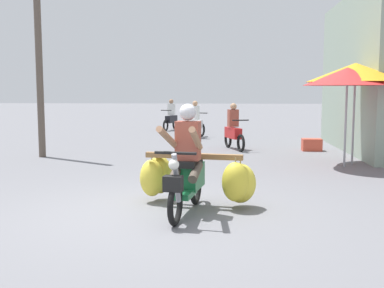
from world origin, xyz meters
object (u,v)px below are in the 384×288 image
at_px(motorbike_distant_ahead_left, 233,131).
at_px(market_umbrella_further_along, 355,73).
at_px(motorbike_distant_ahead_right, 171,118).
at_px(market_umbrella_near_shop, 347,77).
at_px(utility_pole, 38,43).
at_px(produce_crate, 312,145).
at_px(motorbike_main_loaded, 195,175).
at_px(motorbike_distant_far_ahead, 195,123).

xyz_separation_m(motorbike_distant_ahead_left, market_umbrella_further_along, (2.81, -2.77, 1.63)).
xyz_separation_m(motorbike_distant_ahead_right, market_umbrella_near_shop, (5.30, -9.89, 1.52)).
bearing_deg(utility_pole, market_umbrella_further_along, -5.22).
xyz_separation_m(produce_crate, utility_pole, (-7.45, -1.90, 2.82)).
height_order(motorbike_main_loaded, produce_crate, motorbike_main_loaded).
height_order(motorbike_distant_far_ahead, utility_pole, utility_pole).
xyz_separation_m(motorbike_distant_ahead_left, produce_crate, (2.31, -0.14, -0.39)).
relative_size(motorbike_main_loaded, utility_pole, 0.32).
bearing_deg(motorbike_distant_ahead_left, utility_pole, -158.32).
bearing_deg(produce_crate, utility_pole, -165.71).
distance_m(motorbike_main_loaded, motorbike_distant_far_ahead, 10.53).
height_order(motorbike_distant_ahead_right, market_umbrella_further_along, market_umbrella_further_along).
distance_m(market_umbrella_further_along, utility_pole, 8.02).
xyz_separation_m(motorbike_distant_far_ahead, market_umbrella_near_shop, (3.95, -6.44, 1.52)).
bearing_deg(utility_pole, motorbike_distant_ahead_right, 74.92).
xyz_separation_m(motorbike_main_loaded, market_umbrella_near_shop, (3.18, 4.07, 1.58)).
distance_m(motorbike_distant_ahead_left, motorbike_distant_far_ahead, 3.60).
bearing_deg(motorbike_main_loaded, utility_pole, 131.16).
bearing_deg(motorbike_distant_ahead_right, produce_crate, -53.77).
distance_m(motorbike_distant_ahead_left, market_umbrella_near_shop, 4.30).
relative_size(produce_crate, utility_pole, 0.09).
bearing_deg(market_umbrella_further_along, motorbike_distant_far_ahead, 124.69).
bearing_deg(utility_pole, produce_crate, 14.29).
xyz_separation_m(motorbike_distant_ahead_right, motorbike_distant_far_ahead, (1.36, -3.46, 0.00)).
distance_m(market_umbrella_further_along, produce_crate, 3.34).
bearing_deg(utility_pole, motorbike_distant_far_ahead, 55.16).
relative_size(motorbike_main_loaded, motorbike_distant_ahead_right, 1.21).
xyz_separation_m(market_umbrella_further_along, produce_crate, (-0.50, 2.62, -2.01)).
xyz_separation_m(motorbike_main_loaded, motorbike_distant_ahead_right, (-2.12, 13.96, 0.06)).
bearing_deg(market_umbrella_near_shop, produce_crate, 94.46).
bearing_deg(market_umbrella_further_along, motorbike_main_loaded, -127.97).
distance_m(motorbike_main_loaded, produce_crate, 7.64).
bearing_deg(motorbike_main_loaded, motorbike_distant_far_ahead, 94.17).
bearing_deg(motorbike_distant_ahead_right, motorbike_distant_far_ahead, -68.58).
bearing_deg(motorbike_distant_ahead_left, produce_crate, -3.53).
height_order(market_umbrella_near_shop, market_umbrella_further_along, market_umbrella_further_along).
bearing_deg(utility_pole, market_umbrella_near_shop, -7.97).
height_order(motorbike_main_loaded, utility_pole, utility_pole).
relative_size(motorbike_main_loaded, market_umbrella_near_shop, 0.83).
distance_m(market_umbrella_near_shop, market_umbrella_further_along, 0.45).
relative_size(motorbike_distant_ahead_right, market_umbrella_near_shop, 0.69).
bearing_deg(motorbike_distant_far_ahead, motorbike_distant_ahead_left, -67.14).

